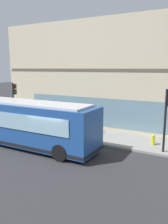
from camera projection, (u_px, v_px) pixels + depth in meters
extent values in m
plane|color=#2D2D30|center=(57.00, 153.00, 14.63)|extent=(120.00, 120.00, 0.00)
cube|color=gray|center=(89.00, 135.00, 18.40)|extent=(3.59, 40.00, 0.15)
cube|color=beige|center=(119.00, 74.00, 23.09)|extent=(9.27, 19.96, 9.25)
cube|color=brown|center=(100.00, 70.00, 19.14)|extent=(0.36, 19.56, 0.24)
cube|color=slate|center=(99.00, 112.00, 19.70)|extent=(0.12, 13.97, 2.40)
cube|color=#1E478C|center=(28.00, 123.00, 15.72)|extent=(2.51, 10.00, 2.70)
cube|color=silver|center=(27.00, 103.00, 15.46)|extent=(2.14, 9.00, 0.12)
cube|color=#8CB2C6|center=(40.00, 114.00, 16.74)|extent=(0.07, 8.20, 1.00)
cube|color=#8CB2C6|center=(13.00, 121.00, 14.55)|extent=(0.07, 8.20, 1.00)
cube|color=black|center=(28.00, 140.00, 15.93)|extent=(2.55, 10.04, 0.20)
cylinder|color=black|center=(4.00, 129.00, 18.62)|extent=(0.30, 1.00, 1.00)
cylinder|color=black|center=(80.00, 142.00, 15.30)|extent=(0.30, 1.00, 1.00)
cylinder|color=black|center=(60.00, 153.00, 13.32)|extent=(0.30, 1.00, 1.00)
cylinder|color=black|center=(165.00, 121.00, 14.13)|extent=(0.14, 0.14, 3.89)
cylinder|color=black|center=(14.00, 105.00, 20.31)|extent=(0.14, 0.14, 3.88)
cube|color=black|center=(14.00, 89.00, 19.96)|extent=(0.32, 0.24, 0.90)
sphere|color=red|center=(15.00, 86.00, 19.85)|extent=(0.20, 0.20, 0.20)
sphere|color=yellow|center=(15.00, 89.00, 19.90)|extent=(0.20, 0.20, 0.20)
sphere|color=green|center=(16.00, 92.00, 19.95)|extent=(0.20, 0.20, 0.20)
cylinder|color=gold|center=(153.00, 141.00, 15.75)|extent=(0.24, 0.24, 0.55)
sphere|color=gold|center=(153.00, 136.00, 15.68)|extent=(0.22, 0.22, 0.22)
cylinder|color=gold|center=(156.00, 140.00, 15.66)|extent=(0.10, 0.12, 0.10)
cylinder|color=gold|center=(154.00, 139.00, 15.89)|extent=(0.12, 0.10, 0.10)
cylinder|color=#99994C|center=(8.00, 119.00, 21.94)|extent=(0.14, 0.14, 0.85)
cylinder|color=#99994C|center=(6.00, 119.00, 21.94)|extent=(0.14, 0.14, 0.85)
cylinder|color=#99994C|center=(7.00, 111.00, 21.80)|extent=(0.32, 0.32, 0.67)
sphere|color=#9E704C|center=(7.00, 106.00, 21.71)|extent=(0.23, 0.23, 0.23)
cylinder|color=#3F8C4C|center=(77.00, 130.00, 17.83)|extent=(0.14, 0.14, 0.84)
cylinder|color=#3F8C4C|center=(79.00, 131.00, 17.75)|extent=(0.14, 0.14, 0.84)
cylinder|color=#B23338|center=(78.00, 121.00, 17.65)|extent=(0.32, 0.32, 0.66)
sphere|color=brown|center=(77.00, 115.00, 17.57)|extent=(0.23, 0.23, 0.23)
cylinder|color=#B23338|center=(90.00, 128.00, 18.41)|extent=(0.14, 0.14, 0.84)
cylinder|color=#B23338|center=(88.00, 129.00, 18.33)|extent=(0.14, 0.14, 0.84)
cylinder|color=black|center=(89.00, 119.00, 18.23)|extent=(0.32, 0.32, 0.66)
sphere|color=#9E704C|center=(89.00, 114.00, 18.15)|extent=(0.23, 0.23, 0.23)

